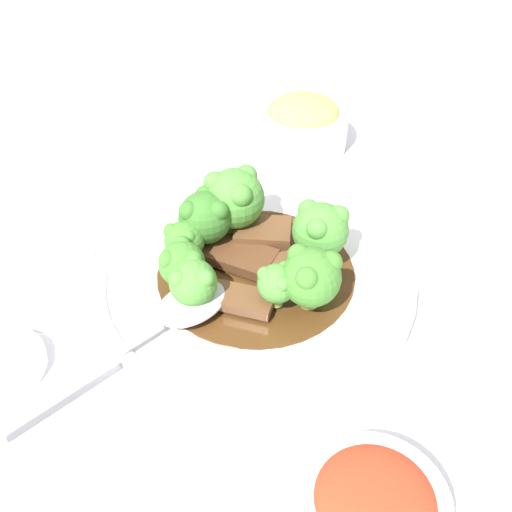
{
  "coord_description": "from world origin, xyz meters",
  "views": [
    {
      "loc": [
        -0.06,
        0.38,
        0.38
      ],
      "look_at": [
        0.0,
        0.0,
        0.03
      ],
      "focal_mm": 42.0,
      "sensor_mm": 36.0,
      "label": 1
    }
  ],
  "objects_px": {
    "broccoli_floret_4": "(182,263)",
    "side_bowl_appetizer": "(303,123)",
    "beef_strip_0": "(283,270)",
    "broccoli_floret_0": "(185,237)",
    "broccoli_floret_1": "(205,217)",
    "beef_strip_2": "(267,234)",
    "side_bowl_kimchi": "(372,509)",
    "beef_strip_1": "(232,298)",
    "broccoli_floret_2": "(311,276)",
    "broccoli_floret_3": "(234,197)",
    "serving_spoon": "(176,313)",
    "broccoli_floret_5": "(320,229)",
    "broccoli_floret_7": "(193,282)",
    "beef_strip_3": "(235,255)",
    "main_plate": "(256,276)",
    "broccoli_floret_6": "(277,283)"
  },
  "relations": [
    {
      "from": "broccoli_floret_0",
      "to": "broccoli_floret_7",
      "type": "xyz_separation_m",
      "value": [
        -0.02,
        0.05,
        -0.0
      ]
    },
    {
      "from": "broccoli_floret_1",
      "to": "serving_spoon",
      "type": "relative_size",
      "value": 0.31
    },
    {
      "from": "broccoli_floret_6",
      "to": "broccoli_floret_2",
      "type": "bearing_deg",
      "value": -169.97
    },
    {
      "from": "broccoli_floret_0",
      "to": "broccoli_floret_2",
      "type": "xyz_separation_m",
      "value": [
        -0.11,
        0.04,
        0.01
      ]
    },
    {
      "from": "broccoli_floret_0",
      "to": "broccoli_floret_6",
      "type": "distance_m",
      "value": 0.1
    },
    {
      "from": "broccoli_floret_1",
      "to": "beef_strip_2",
      "type": "bearing_deg",
      "value": -164.33
    },
    {
      "from": "side_bowl_kimchi",
      "to": "broccoli_floret_0",
      "type": "bearing_deg",
      "value": -51.15
    },
    {
      "from": "beef_strip_2",
      "to": "broccoli_floret_3",
      "type": "relative_size",
      "value": 0.83
    },
    {
      "from": "beef_strip_3",
      "to": "broccoli_floret_0",
      "type": "height_order",
      "value": "broccoli_floret_0"
    },
    {
      "from": "broccoli_floret_5",
      "to": "side_bowl_kimchi",
      "type": "xyz_separation_m",
      "value": [
        -0.05,
        0.22,
        -0.03
      ]
    },
    {
      "from": "beef_strip_2",
      "to": "serving_spoon",
      "type": "distance_m",
      "value": 0.12
    },
    {
      "from": "broccoli_floret_7",
      "to": "serving_spoon",
      "type": "distance_m",
      "value": 0.03
    },
    {
      "from": "main_plate",
      "to": "beef_strip_0",
      "type": "distance_m",
      "value": 0.03
    },
    {
      "from": "broccoli_floret_1",
      "to": "broccoli_floret_7",
      "type": "xyz_separation_m",
      "value": [
        -0.01,
        0.07,
        -0.01
      ]
    },
    {
      "from": "main_plate",
      "to": "side_bowl_kimchi",
      "type": "bearing_deg",
      "value": 117.04
    },
    {
      "from": "broccoli_floret_0",
      "to": "broccoli_floret_7",
      "type": "bearing_deg",
      "value": 110.42
    },
    {
      "from": "serving_spoon",
      "to": "side_bowl_appetizer",
      "type": "relative_size",
      "value": 1.76
    },
    {
      "from": "beef_strip_0",
      "to": "broccoli_floret_1",
      "type": "xyz_separation_m",
      "value": [
        0.07,
        -0.03,
        0.03
      ]
    },
    {
      "from": "broccoli_floret_3",
      "to": "main_plate",
      "type": "bearing_deg",
      "value": 119.47
    },
    {
      "from": "broccoli_floret_6",
      "to": "serving_spoon",
      "type": "relative_size",
      "value": 0.22
    },
    {
      "from": "broccoli_floret_6",
      "to": "side_bowl_appetizer",
      "type": "height_order",
      "value": "side_bowl_appetizer"
    },
    {
      "from": "broccoli_floret_1",
      "to": "broccoli_floret_7",
      "type": "distance_m",
      "value": 0.07
    },
    {
      "from": "broccoli_floret_2",
      "to": "broccoli_floret_7",
      "type": "bearing_deg",
      "value": 8.64
    },
    {
      "from": "broccoli_floret_4",
      "to": "beef_strip_1",
      "type": "bearing_deg",
      "value": 163.7
    },
    {
      "from": "broccoli_floret_5",
      "to": "side_bowl_kimchi",
      "type": "distance_m",
      "value": 0.23
    },
    {
      "from": "beef_strip_0",
      "to": "broccoli_floret_0",
      "type": "height_order",
      "value": "broccoli_floret_0"
    },
    {
      "from": "beef_strip_2",
      "to": "side_bowl_kimchi",
      "type": "xyz_separation_m",
      "value": [
        -0.1,
        0.24,
        -0.0
      ]
    },
    {
      "from": "broccoli_floret_6",
      "to": "side_bowl_appetizer",
      "type": "relative_size",
      "value": 0.39
    },
    {
      "from": "broccoli_floret_1",
      "to": "side_bowl_appetizer",
      "type": "distance_m",
      "value": 0.23
    },
    {
      "from": "main_plate",
      "to": "broccoli_floret_0",
      "type": "xyz_separation_m",
      "value": [
        0.06,
        -0.0,
        0.03
      ]
    },
    {
      "from": "broccoli_floret_5",
      "to": "beef_strip_0",
      "type": "bearing_deg",
      "value": 39.71
    },
    {
      "from": "broccoli_floret_1",
      "to": "broccoli_floret_4",
      "type": "height_order",
      "value": "broccoli_floret_1"
    },
    {
      "from": "beef_strip_2",
      "to": "broccoli_floret_0",
      "type": "bearing_deg",
      "value": 28.03
    },
    {
      "from": "broccoli_floret_0",
      "to": "broccoli_floret_3",
      "type": "distance_m",
      "value": 0.06
    },
    {
      "from": "beef_strip_1",
      "to": "side_bowl_appetizer",
      "type": "height_order",
      "value": "side_bowl_appetizer"
    },
    {
      "from": "broccoli_floret_5",
      "to": "broccoli_floret_2",
      "type": "bearing_deg",
      "value": 87.0
    },
    {
      "from": "beef_strip_0",
      "to": "broccoli_floret_0",
      "type": "bearing_deg",
      "value": -4.33
    },
    {
      "from": "broccoli_floret_4",
      "to": "side_bowl_appetizer",
      "type": "relative_size",
      "value": 0.43
    },
    {
      "from": "broccoli_floret_7",
      "to": "serving_spoon",
      "type": "xyz_separation_m",
      "value": [
        0.01,
        0.02,
        -0.02
      ]
    },
    {
      "from": "beef_strip_1",
      "to": "broccoli_floret_2",
      "type": "distance_m",
      "value": 0.07
    },
    {
      "from": "broccoli_floret_0",
      "to": "broccoli_floret_3",
      "type": "bearing_deg",
      "value": -127.92
    },
    {
      "from": "broccoli_floret_3",
      "to": "broccoli_floret_7",
      "type": "height_order",
      "value": "broccoli_floret_3"
    },
    {
      "from": "broccoli_floret_5",
      "to": "broccoli_floret_7",
      "type": "bearing_deg",
      "value": 35.52
    },
    {
      "from": "broccoli_floret_0",
      "to": "side_bowl_appetizer",
      "type": "xyz_separation_m",
      "value": [
        -0.08,
        -0.24,
        -0.01
      ]
    },
    {
      "from": "main_plate",
      "to": "broccoli_floret_6",
      "type": "distance_m",
      "value": 0.06
    },
    {
      "from": "broccoli_floret_0",
      "to": "broccoli_floret_6",
      "type": "bearing_deg",
      "value": 153.8
    },
    {
      "from": "side_bowl_kimchi",
      "to": "beef_strip_0",
      "type": "bearing_deg",
      "value": -68.41
    },
    {
      "from": "beef_strip_0",
      "to": "serving_spoon",
      "type": "xyz_separation_m",
      "value": [
        0.08,
        0.07,
        0.0
      ]
    },
    {
      "from": "broccoli_floret_4",
      "to": "broccoli_floret_7",
      "type": "xyz_separation_m",
      "value": [
        -0.01,
        0.02,
        -0.0
      ]
    },
    {
      "from": "main_plate",
      "to": "side_bowl_appetizer",
      "type": "distance_m",
      "value": 0.24
    }
  ]
}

